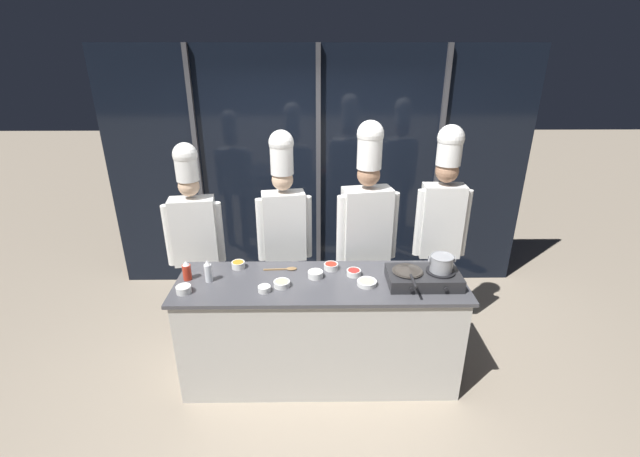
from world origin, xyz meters
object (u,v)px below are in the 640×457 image
object	(u,v)px
stock_pot	(442,263)
chef_pastry	(442,213)
prep_bowl_chili_flakes	(331,266)
prep_bowl_carrots	(238,264)
squeeze_bottle_chili	(187,271)
serving_spoon_slotted	(287,269)
chef_head	(194,228)
prep_bowl_ginger	(282,283)
prep_bowl_bell_pepper	(354,272)
prep_bowl_shrimp	(367,282)
prep_bowl_noodles	(315,274)
frying_pan	(408,269)
prep_bowl_garlic	(184,289)
chef_line	(367,220)
portable_stove	(423,277)
squeeze_bottle_clear	(208,271)
prep_bowl_bean_sprouts	(264,288)
chef_sous	(284,220)

from	to	relation	value
stock_pot	chef_pastry	size ratio (longest dim) A/B	0.10
prep_bowl_chili_flakes	prep_bowl_carrots	bearing A→B (deg)	177.71
squeeze_bottle_chili	prep_bowl_chili_flakes	size ratio (longest dim) A/B	1.37
stock_pot	serving_spoon_slotted	xyz separation A→B (m)	(-1.21, 0.24, -0.17)
serving_spoon_slotted	chef_head	world-z (taller)	chef_head
prep_bowl_carrots	prep_bowl_ginger	world-z (taller)	prep_bowl_carrots
prep_bowl_carrots	prep_bowl_chili_flakes	bearing A→B (deg)	-2.29
prep_bowl_bell_pepper	prep_bowl_chili_flakes	size ratio (longest dim) A/B	0.99
prep_bowl_shrimp	prep_bowl_noodles	xyz separation A→B (m)	(-0.40, 0.13, 0.01)
frying_pan	squeeze_bottle_chili	size ratio (longest dim) A/B	2.53
prep_bowl_shrimp	chef_pastry	bearing A→B (deg)	43.01
prep_bowl_carrots	prep_bowl_garlic	bearing A→B (deg)	-131.51
prep_bowl_garlic	prep_bowl_chili_flakes	world-z (taller)	prep_bowl_garlic
prep_bowl_bell_pepper	stock_pot	bearing A→B (deg)	-11.70
serving_spoon_slotted	chef_line	distance (m)	0.85
portable_stove	serving_spoon_slotted	world-z (taller)	portable_stove
squeeze_bottle_clear	serving_spoon_slotted	size ratio (longest dim) A/B	0.67
frying_pan	prep_bowl_carrots	bearing A→B (deg)	168.33
prep_bowl_bell_pepper	serving_spoon_slotted	bearing A→B (deg)	169.37
prep_bowl_garlic	chef_head	world-z (taller)	chef_head
prep_bowl_carrots	prep_bowl_chili_flakes	world-z (taller)	prep_bowl_carrots
prep_bowl_carrots	prep_bowl_chili_flakes	distance (m)	0.78
prep_bowl_carrots	prep_bowl_bell_pepper	world-z (taller)	prep_bowl_carrots
squeeze_bottle_chili	prep_bowl_garlic	distance (m)	0.21
portable_stove	chef_pastry	size ratio (longest dim) A/B	0.27
prep_bowl_garlic	chef_pastry	bearing A→B (deg)	20.37
prep_bowl_shrimp	chef_head	xyz separation A→B (m)	(-1.51, 0.71, 0.17)
chef_line	chef_pastry	size ratio (longest dim) A/B	1.02
squeeze_bottle_clear	prep_bowl_garlic	distance (m)	0.24
prep_bowl_bean_sprouts	squeeze_bottle_chili	bearing A→B (deg)	163.10
squeeze_bottle_chili	prep_bowl_carrots	size ratio (longest dim) A/B	1.46
squeeze_bottle_clear	prep_bowl_shrimp	world-z (taller)	squeeze_bottle_clear
prep_bowl_bell_pepper	prep_bowl_noodles	world-z (taller)	prep_bowl_noodles
prep_bowl_shrimp	chef_pastry	distance (m)	1.07
squeeze_bottle_chili	prep_bowl_shrimp	world-z (taller)	squeeze_bottle_chili
frying_pan	chef_head	bearing A→B (deg)	159.12
squeeze_bottle_chili	prep_bowl_ginger	xyz separation A→B (m)	(0.76, -0.12, -0.05)
prep_bowl_shrimp	squeeze_bottle_chili	bearing A→B (deg)	175.72
prep_bowl_carrots	prep_bowl_noodles	distance (m)	0.67
prep_bowl_ginger	prep_bowl_bell_pepper	size ratio (longest dim) A/B	1.10
prep_bowl_ginger	prep_bowl_bell_pepper	world-z (taller)	prep_bowl_bell_pepper
prep_bowl_bell_pepper	chef_pastry	bearing A→B (deg)	32.97
prep_bowl_ginger	prep_bowl_carrots	bearing A→B (deg)	141.66
portable_stove	prep_bowl_bean_sprouts	bearing A→B (deg)	-175.21
prep_bowl_ginger	chef_line	size ratio (longest dim) A/B	0.06
frying_pan	prep_bowl_bell_pepper	bearing A→B (deg)	160.58
portable_stove	chef_line	xyz separation A→B (m)	(-0.39, 0.63, 0.24)
squeeze_bottle_clear	prep_bowl_bean_sprouts	bearing A→B (deg)	-19.38
chef_sous	prep_bowl_shrimp	bearing A→B (deg)	123.64
prep_bowl_bean_sprouts	chef_head	size ratio (longest dim) A/B	0.05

